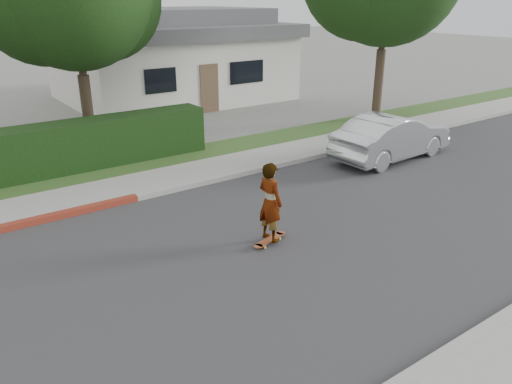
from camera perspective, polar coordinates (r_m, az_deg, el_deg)
ground at (r=9.31m, az=-9.35°, el=-10.23°), size 120.00×120.00×0.00m
road at (r=9.31m, az=-9.35°, el=-10.21°), size 60.00×8.00×0.01m
curb_far at (r=12.73m, az=-17.66°, el=-1.61°), size 60.00×0.20×0.15m
sidewalk_far at (r=13.54m, az=-18.88°, el=-0.43°), size 60.00×1.60×0.12m
planting_strip at (r=15.00m, az=-20.72°, el=1.41°), size 60.00×1.60×0.10m
house at (r=25.97m, az=-9.68°, el=15.14°), size 10.60×8.60×4.30m
skateboard at (r=10.51m, az=1.58°, el=-5.47°), size 0.98×0.44×0.09m
skateboarder at (r=10.16m, az=1.63°, el=-1.16°), size 0.46×0.65×1.68m
car_silver at (r=16.35m, az=15.26°, el=6.09°), size 4.40×1.74×1.42m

